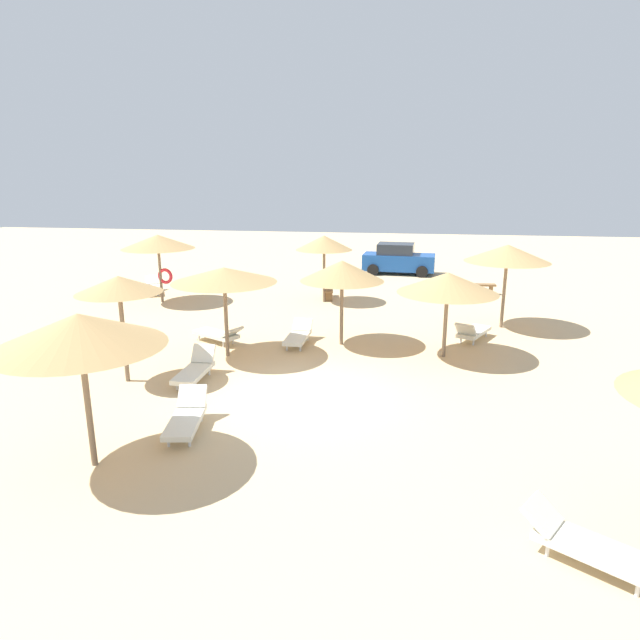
# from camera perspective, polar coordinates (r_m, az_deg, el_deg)

# --- Properties ---
(ground_plane) EXTENTS (80.00, 80.00, 0.00)m
(ground_plane) POSITION_cam_1_polar(r_m,az_deg,el_deg) (14.22, -1.89, -7.80)
(ground_plane) COLOR #D1B284
(parasol_0) EXTENTS (3.14, 3.14, 2.98)m
(parasol_0) POSITION_cam_1_polar(r_m,az_deg,el_deg) (24.82, -16.60, 7.81)
(parasol_0) COLOR #75604C
(parasol_0) RESTS_ON ground
(parasol_1) EXTENTS (2.73, 2.73, 2.82)m
(parasol_1) POSITION_cam_1_polar(r_m,az_deg,el_deg) (17.67, 2.32, 5.15)
(parasol_1) COLOR #75604C
(parasol_1) RESTS_ON ground
(parasol_2) EXTENTS (3.15, 3.15, 3.07)m
(parasol_2) POSITION_cam_1_polar(r_m,az_deg,el_deg) (10.92, -23.91, -1.02)
(parasol_2) COLOR #75604C
(parasol_2) RESTS_ON ground
(parasol_3) EXTENTS (3.03, 3.03, 3.07)m
(parasol_3) POSITION_cam_1_polar(r_m,az_deg,el_deg) (20.81, 19.03, 6.60)
(parasol_3) COLOR #75604C
(parasol_3) RESTS_ON ground
(parasol_5) EXTENTS (2.25, 2.25, 2.93)m
(parasol_5) POSITION_cam_1_polar(r_m,az_deg,el_deg) (15.29, -20.32, 3.43)
(parasol_5) COLOR #75604C
(parasol_5) RESTS_ON ground
(parasol_6) EXTENTS (3.20, 3.20, 2.80)m
(parasol_6) POSITION_cam_1_polar(r_m,az_deg,el_deg) (16.74, -10.01, 4.64)
(parasol_6) COLOR #75604C
(parasol_6) RESTS_ON ground
(parasol_7) EXTENTS (2.47, 2.47, 2.94)m
(parasol_7) POSITION_cam_1_polar(r_m,az_deg,el_deg) (23.85, 0.43, 8.07)
(parasol_7) COLOR #75604C
(parasol_7) RESTS_ON ground
(parasol_8) EXTENTS (3.06, 3.06, 2.66)m
(parasol_8) POSITION_cam_1_polar(r_m,az_deg,el_deg) (16.90, 13.23, 3.79)
(parasol_8) COLOR #75604C
(parasol_8) RESTS_ON ground
(lounger_0) EXTENTS (1.40, 1.97, 0.74)m
(lounger_0) POSITION_cam_1_polar(r_m,az_deg,el_deg) (27.24, -17.13, 3.38)
(lounger_0) COLOR silver
(lounger_0) RESTS_ON ground
(lounger_1) EXTENTS (0.68, 1.91, 0.68)m
(lounger_1) POSITION_cam_1_polar(r_m,az_deg,el_deg) (18.19, -2.28, -1.59)
(lounger_1) COLOR silver
(lounger_1) RESTS_ON ground
(lounger_2) EXTENTS (0.94, 1.95, 0.77)m
(lounger_2) POSITION_cam_1_polar(r_m,az_deg,el_deg) (12.57, -13.81, -9.83)
(lounger_2) COLOR silver
(lounger_2) RESTS_ON ground
(lounger_3) EXTENTS (1.41, 1.95, 0.78)m
(lounger_3) POSITION_cam_1_polar(r_m,az_deg,el_deg) (19.27, 15.68, -1.17)
(lounger_3) COLOR silver
(lounger_3) RESTS_ON ground
(lounger_4) EXTENTS (1.94, 1.57, 0.70)m
(lounger_4) POSITION_cam_1_polar(r_m,az_deg,el_deg) (9.40, 26.13, -20.30)
(lounger_4) COLOR silver
(lounger_4) RESTS_ON ground
(lounger_5) EXTENTS (0.65, 1.84, 0.81)m
(lounger_5) POSITION_cam_1_polar(r_m,az_deg,el_deg) (15.41, -12.93, -5.04)
(lounger_5) COLOR silver
(lounger_5) RESTS_ON ground
(lounger_6) EXTENTS (1.98, 1.47, 0.67)m
(lounger_6) POSITION_cam_1_polar(r_m,az_deg,el_deg) (18.62, -10.58, -1.44)
(lounger_6) COLOR silver
(lounger_6) RESTS_ON ground
(bench_0) EXTENTS (0.62, 1.54, 0.49)m
(bench_0) POSITION_cam_1_polar(r_m,az_deg,el_deg) (24.84, 0.87, 3.04)
(bench_0) COLOR brown
(bench_0) RESTS_ON ground
(bench_1) EXTENTS (1.52, 0.50, 0.49)m
(bench_1) POSITION_cam_1_polar(r_m,az_deg,el_deg) (26.86, 16.32, 3.34)
(bench_1) COLOR brown
(bench_1) RESTS_ON ground
(parked_car) EXTENTS (4.11, 2.21, 1.72)m
(parked_car) POSITION_cam_1_polar(r_m,az_deg,el_deg) (31.40, 8.18, 6.30)
(parked_car) COLOR #194C9E
(parked_car) RESTS_ON ground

